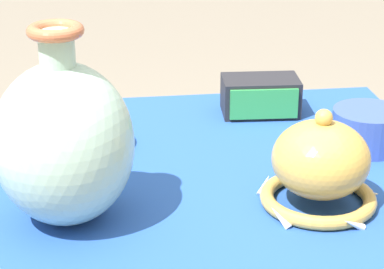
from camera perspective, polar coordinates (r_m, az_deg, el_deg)
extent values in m
cylinder|color=brown|center=(1.85, 10.89, -9.29)|extent=(0.04, 0.04, 0.76)
cube|color=brown|center=(1.33, -0.71, -3.18)|extent=(0.91, 0.69, 0.03)
cube|color=#234C9E|center=(1.32, -0.71, -2.48)|extent=(0.93, 0.71, 0.01)
ellipsoid|color=#A8CCB7|center=(1.11, -9.75, -0.74)|extent=(0.21, 0.21, 0.25)
cylinder|color=#A8CCB7|center=(1.06, -10.27, 6.42)|extent=(0.05, 0.05, 0.05)
torus|color=#BC6642|center=(1.05, -10.37, 7.79)|extent=(0.08, 0.08, 0.02)
torus|color=gold|center=(1.20, 9.57, -4.78)|extent=(0.18, 0.18, 0.02)
ellipsoid|color=gold|center=(1.17, 9.79, -1.86)|extent=(0.15, 0.15, 0.12)
sphere|color=gold|center=(1.14, 10.02, 1.26)|extent=(0.03, 0.03, 0.03)
cone|color=white|center=(1.23, 13.69, -4.45)|extent=(0.01, 0.04, 0.03)
cone|color=white|center=(1.28, 9.69, -2.89)|extent=(0.04, 0.02, 0.03)
cone|color=white|center=(1.23, 5.54, -3.87)|extent=(0.03, 0.04, 0.03)
cone|color=white|center=(1.14, 6.73, -6.30)|extent=(0.03, 0.04, 0.03)
cone|color=white|center=(1.14, 12.19, -6.69)|extent=(0.04, 0.02, 0.03)
cube|color=#232328|center=(1.54, 5.22, 2.96)|extent=(0.16, 0.10, 0.08)
cube|color=green|center=(1.50, 5.51, 2.32)|extent=(0.14, 0.01, 0.06)
cylinder|color=#3851A8|center=(1.41, 13.22, 0.42)|extent=(0.13, 0.13, 0.07)
ellipsoid|color=teal|center=(1.40, -7.69, 0.05)|extent=(0.14, 0.14, 0.05)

